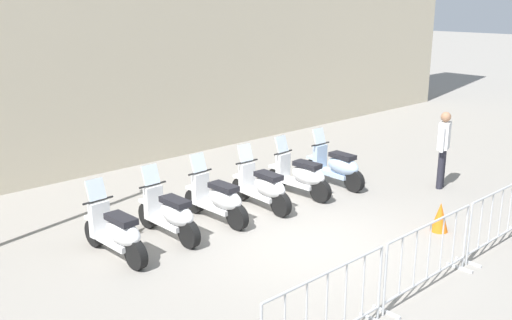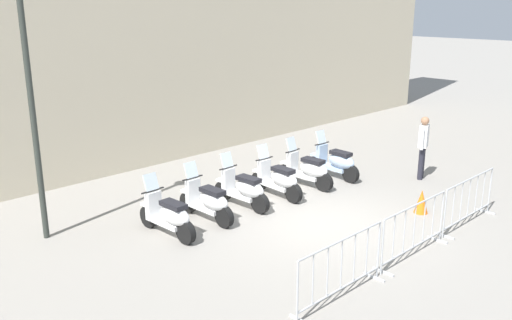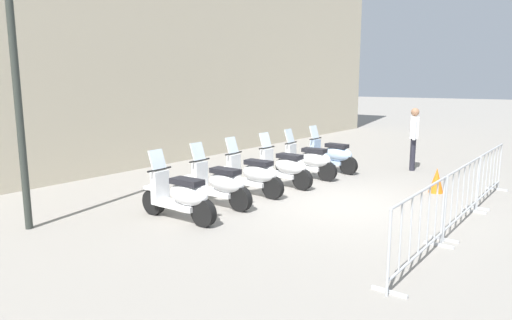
{
  "view_description": "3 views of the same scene",
  "coord_description": "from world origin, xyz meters",
  "px_view_note": "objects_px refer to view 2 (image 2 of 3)",
  "views": [
    {
      "loc": [
        -7.43,
        -5.79,
        4.17
      ],
      "look_at": [
        0.38,
        1.7,
        1.1
      ],
      "focal_mm": 40.8,
      "sensor_mm": 36.0,
      "label": 1
    },
    {
      "loc": [
        -9.33,
        -6.56,
        4.75
      ],
      "look_at": [
        -0.14,
        1.78,
        1.13
      ],
      "focal_mm": 38.87,
      "sensor_mm": 36.0,
      "label": 2
    },
    {
      "loc": [
        -8.39,
        -3.56,
        2.47
      ],
      "look_at": [
        -0.57,
        1.73,
        0.82
      ],
      "focal_mm": 31.9,
      "sensor_mm": 36.0,
      "label": 3
    }
  ],
  "objects_px": {
    "motorcycle_4": "(308,170)",
    "barrier_segment_2": "(469,201)",
    "motorcycle_0": "(169,216)",
    "motorcycle_2": "(243,189)",
    "officer_near_row_end": "(423,144)",
    "motorcycle_1": "(208,201)",
    "street_lamp": "(27,68)",
    "motorcycle_3": "(278,179)",
    "barrier_segment_0": "(341,270)",
    "barrier_segment_1": "(414,231)",
    "motorcycle_5": "(336,162)",
    "traffic_cone": "(421,202)"
  },
  "relations": [
    {
      "from": "motorcycle_4",
      "to": "barrier_segment_2",
      "type": "relative_size",
      "value": 0.79
    },
    {
      "from": "motorcycle_0",
      "to": "motorcycle_2",
      "type": "height_order",
      "value": "same"
    },
    {
      "from": "motorcycle_4",
      "to": "officer_near_row_end",
      "type": "distance_m",
      "value": 3.28
    },
    {
      "from": "motorcycle_4",
      "to": "barrier_segment_2",
      "type": "distance_m",
      "value": 4.13
    },
    {
      "from": "motorcycle_1",
      "to": "street_lamp",
      "type": "height_order",
      "value": "street_lamp"
    },
    {
      "from": "motorcycle_3",
      "to": "street_lamp",
      "type": "distance_m",
      "value": 6.25
    },
    {
      "from": "motorcycle_1",
      "to": "street_lamp",
      "type": "bearing_deg",
      "value": 147.69
    },
    {
      "from": "motorcycle_1",
      "to": "barrier_segment_2",
      "type": "xyz_separation_m",
      "value": [
        3.67,
        -4.34,
        0.07
      ]
    },
    {
      "from": "motorcycle_4",
      "to": "barrier_segment_0",
      "type": "bearing_deg",
      "value": -137.43
    },
    {
      "from": "motorcycle_3",
      "to": "barrier_segment_1",
      "type": "bearing_deg",
      "value": -101.26
    },
    {
      "from": "motorcycle_1",
      "to": "barrier_segment_0",
      "type": "distance_m",
      "value": 4.15
    },
    {
      "from": "motorcycle_2",
      "to": "barrier_segment_0",
      "type": "xyz_separation_m",
      "value": [
        -1.95,
        -4.04,
        0.07
      ]
    },
    {
      "from": "motorcycle_2",
      "to": "motorcycle_5",
      "type": "height_order",
      "value": "same"
    },
    {
      "from": "motorcycle_4",
      "to": "motorcycle_3",
      "type": "bearing_deg",
      "value": 176.94
    },
    {
      "from": "motorcycle_2",
      "to": "barrier_segment_2",
      "type": "distance_m",
      "value": 5.01
    },
    {
      "from": "barrier_segment_0",
      "to": "traffic_cone",
      "type": "distance_m",
      "value": 4.52
    },
    {
      "from": "motorcycle_0",
      "to": "street_lamp",
      "type": "xyz_separation_m",
      "value": [
        -1.75,
        1.84,
        3.03
      ]
    },
    {
      "from": "motorcycle_3",
      "to": "barrier_segment_2",
      "type": "xyz_separation_m",
      "value": [
        1.45,
        -4.17,
        0.07
      ]
    },
    {
      "from": "motorcycle_0",
      "to": "motorcycle_5",
      "type": "bearing_deg",
      "value": -3.39
    },
    {
      "from": "barrier_segment_1",
      "to": "barrier_segment_2",
      "type": "bearing_deg",
      "value": -3.52
    },
    {
      "from": "barrier_segment_2",
      "to": "motorcycle_0",
      "type": "bearing_deg",
      "value": 137.94
    },
    {
      "from": "motorcycle_4",
      "to": "barrier_segment_0",
      "type": "distance_m",
      "value": 5.67
    },
    {
      "from": "barrier_segment_2",
      "to": "officer_near_row_end",
      "type": "height_order",
      "value": "officer_near_row_end"
    },
    {
      "from": "motorcycle_1",
      "to": "barrier_segment_0",
      "type": "xyz_separation_m",
      "value": [
        -0.83,
        -4.06,
        0.07
      ]
    },
    {
      "from": "motorcycle_4",
      "to": "street_lamp",
      "type": "relative_size",
      "value": 0.3
    },
    {
      "from": "motorcycle_3",
      "to": "barrier_segment_1",
      "type": "xyz_separation_m",
      "value": [
        -0.8,
        -4.04,
        0.07
      ]
    },
    {
      "from": "motorcycle_3",
      "to": "motorcycle_4",
      "type": "distance_m",
      "value": 1.12
    },
    {
      "from": "motorcycle_4",
      "to": "barrier_segment_1",
      "type": "xyz_separation_m",
      "value": [
        -1.93,
        -3.98,
        0.07
      ]
    },
    {
      "from": "motorcycle_1",
      "to": "motorcycle_5",
      "type": "bearing_deg",
      "value": -4.52
    },
    {
      "from": "motorcycle_3",
      "to": "barrier_segment_0",
      "type": "bearing_deg",
      "value": -128.1
    },
    {
      "from": "barrier_segment_2",
      "to": "officer_near_row_end",
      "type": "relative_size",
      "value": 1.25
    },
    {
      "from": "motorcycle_3",
      "to": "street_lamp",
      "type": "xyz_separation_m",
      "value": [
        -5.09,
        1.98,
        3.03
      ]
    },
    {
      "from": "motorcycle_5",
      "to": "barrier_segment_0",
      "type": "relative_size",
      "value": 0.8
    },
    {
      "from": "barrier_segment_0",
      "to": "barrier_segment_2",
      "type": "height_order",
      "value": "same"
    },
    {
      "from": "motorcycle_1",
      "to": "motorcycle_3",
      "type": "xyz_separation_m",
      "value": [
        2.22,
        -0.17,
        0.0
      ]
    },
    {
      "from": "barrier_segment_1",
      "to": "motorcycle_0",
      "type": "bearing_deg",
      "value": 121.23
    },
    {
      "from": "officer_near_row_end",
      "to": "barrier_segment_2",
      "type": "bearing_deg",
      "value": -136.04
    },
    {
      "from": "motorcycle_0",
      "to": "motorcycle_3",
      "type": "distance_m",
      "value": 3.34
    },
    {
      "from": "motorcycle_4",
      "to": "motorcycle_1",
      "type": "bearing_deg",
      "value": 176.15
    },
    {
      "from": "motorcycle_2",
      "to": "motorcycle_4",
      "type": "xyz_separation_m",
      "value": [
        2.22,
        -0.2,
        0.0
      ]
    },
    {
      "from": "motorcycle_0",
      "to": "barrier_segment_0",
      "type": "distance_m",
      "value": 4.05
    },
    {
      "from": "motorcycle_3",
      "to": "traffic_cone",
      "type": "height_order",
      "value": "motorcycle_3"
    },
    {
      "from": "motorcycle_5",
      "to": "traffic_cone",
      "type": "distance_m",
      "value": 3.06
    },
    {
      "from": "motorcycle_0",
      "to": "officer_near_row_end",
      "type": "xyz_separation_m",
      "value": [
        7.09,
        -2.1,
        0.53
      ]
    },
    {
      "from": "traffic_cone",
      "to": "motorcycle_3",
      "type": "bearing_deg",
      "value": 113.96
    },
    {
      "from": "traffic_cone",
      "to": "motorcycle_4",
      "type": "bearing_deg",
      "value": 95.01
    },
    {
      "from": "motorcycle_4",
      "to": "barrier_segment_0",
      "type": "xyz_separation_m",
      "value": [
        -4.18,
        -3.84,
        0.07
      ]
    },
    {
      "from": "motorcycle_4",
      "to": "barrier_segment_2",
      "type": "bearing_deg",
      "value": -85.47
    },
    {
      "from": "motorcycle_2",
      "to": "motorcycle_4",
      "type": "bearing_deg",
      "value": -5.1
    },
    {
      "from": "motorcycle_0",
      "to": "motorcycle_2",
      "type": "xyz_separation_m",
      "value": [
        2.23,
        -0.0,
        0.0
      ]
    }
  ]
}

